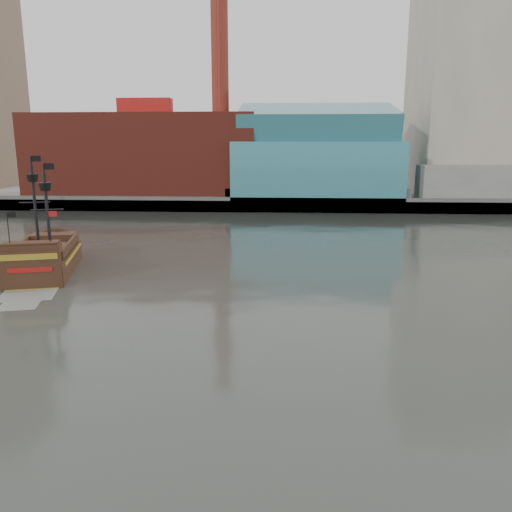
{
  "coord_description": "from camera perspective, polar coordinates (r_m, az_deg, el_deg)",
  "views": [
    {
      "loc": [
        4.69,
        -23.91,
        11.31
      ],
      "look_at": [
        2.69,
        9.04,
        4.0
      ],
      "focal_mm": 35.0,
      "sensor_mm": 36.0,
      "label": 1
    }
  ],
  "objects": [
    {
      "name": "ground",
      "position": [
        26.86,
        -7.08,
        -12.51
      ],
      "size": [
        400.0,
        400.0,
        0.0
      ],
      "primitive_type": "plane",
      "color": "#2D302A",
      "rests_on": "ground"
    },
    {
      "name": "promenade_far",
      "position": [
        116.46,
        1.16,
        7.4
      ],
      "size": [
        220.0,
        60.0,
        2.0
      ],
      "primitive_type": "cube",
      "color": "slate",
      "rests_on": "ground"
    },
    {
      "name": "seawall",
      "position": [
        87.12,
        0.37,
        5.88
      ],
      "size": [
        220.0,
        1.0,
        2.6
      ],
      "primitive_type": "cube",
      "color": "#4C4C49",
      "rests_on": "ground"
    },
    {
      "name": "skyline",
      "position": [
        109.28,
        3.94,
        19.41
      ],
      "size": [
        149.0,
        45.0,
        62.0
      ],
      "color": "brown",
      "rests_on": "promenade_far"
    },
    {
      "name": "pirate_ship",
      "position": [
        49.25,
        -22.96,
        -0.59
      ],
      "size": [
        8.24,
        15.63,
        11.22
      ],
      "rotation": [
        0.0,
        0.0,
        0.27
      ],
      "color": "black",
      "rests_on": "ground"
    }
  ]
}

